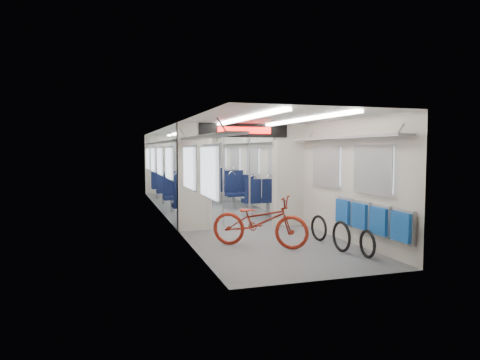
{
  "coord_description": "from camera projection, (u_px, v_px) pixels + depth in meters",
  "views": [
    {
      "loc": [
        -2.86,
        -10.98,
        1.74
      ],
      "look_at": [
        -0.02,
        -1.87,
        1.05
      ],
      "focal_mm": 32.0,
      "sensor_mm": 36.0,
      "label": 1
    }
  ],
  "objects": [
    {
      "name": "flip_bench",
      "position": [
        370.0,
        218.0,
        7.19
      ],
      "size": [
        0.12,
        2.11,
        0.52
      ],
      "color": "gray",
      "rests_on": "carriage"
    },
    {
      "name": "stanchion_near_right",
      "position": [
        249.0,
        175.0,
        9.9
      ],
      "size": [
        0.04,
        0.04,
        2.3
      ],
      "primitive_type": "cylinder",
      "color": "silver",
      "rests_on": "ground"
    },
    {
      "name": "carriage",
      "position": [
        222.0,
        159.0,
        11.07
      ],
      "size": [
        12.0,
        12.02,
        2.31
      ],
      "color": "#515456",
      "rests_on": "ground"
    },
    {
      "name": "seat_bay_near_left",
      "position": [
        186.0,
        195.0,
        11.08
      ],
      "size": [
        0.92,
        2.13,
        1.12
      ],
      "color": "#0B1333",
      "rests_on": "ground"
    },
    {
      "name": "bicycle",
      "position": [
        260.0,
        221.0,
        7.59
      ],
      "size": [
        1.79,
        1.51,
        0.92
      ],
      "primitive_type": "imported",
      "rotation": [
        0.0,
        0.0,
        0.96
      ],
      "color": "maroon",
      "rests_on": "ground"
    },
    {
      "name": "seat_bay_far_right",
      "position": [
        220.0,
        182.0,
        15.07
      ],
      "size": [
        0.96,
        2.31,
        1.17
      ],
      "color": "#0B1333",
      "rests_on": "ground"
    },
    {
      "name": "stanchion_far_left",
      "position": [
        197.0,
        169.0,
        12.9
      ],
      "size": [
        0.04,
        0.04,
        2.3
      ],
      "primitive_type": "cylinder",
      "color": "silver",
      "rests_on": "ground"
    },
    {
      "name": "bike_hoop_c",
      "position": [
        319.0,
        229.0,
        8.1
      ],
      "size": [
        0.11,
        0.5,
        0.5
      ],
      "primitive_type": "torus",
      "rotation": [
        1.57,
        0.0,
        1.7
      ],
      "color": "black",
      "rests_on": "ground"
    },
    {
      "name": "bike_hoop_b",
      "position": [
        341.0,
        238.0,
        7.24
      ],
      "size": [
        0.07,
        0.53,
        0.53
      ],
      "primitive_type": "torus",
      "rotation": [
        1.57,
        0.0,
        1.61
      ],
      "color": "black",
      "rests_on": "ground"
    },
    {
      "name": "seat_bay_near_right",
      "position": [
        250.0,
        192.0,
        11.96
      ],
      "size": [
        0.9,
        2.02,
        1.08
      ],
      "color": "#0B1333",
      "rests_on": "ground"
    },
    {
      "name": "seat_bay_far_left",
      "position": [
        167.0,
        185.0,
        14.43
      ],
      "size": [
        0.88,
        1.94,
        1.06
      ],
      "color": "#0B1333",
      "rests_on": "ground"
    },
    {
      "name": "stanchion_far_right",
      "position": [
        212.0,
        168.0,
        13.43
      ],
      "size": [
        0.05,
        0.05,
        2.3
      ],
      "primitive_type": "cylinder",
      "color": "silver",
      "rests_on": "ground"
    },
    {
      "name": "stanchion_near_left",
      "position": [
        223.0,
        175.0,
        9.76
      ],
      "size": [
        0.04,
        0.04,
        2.3
      ],
      "primitive_type": "cylinder",
      "color": "silver",
      "rests_on": "ground"
    },
    {
      "name": "bike_hoop_a",
      "position": [
        367.0,
        245.0,
        6.82
      ],
      "size": [
        0.08,
        0.46,
        0.46
      ],
      "primitive_type": "torus",
      "rotation": [
        1.57,
        0.0,
        1.51
      ],
      "color": "black",
      "rests_on": "ground"
    }
  ]
}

